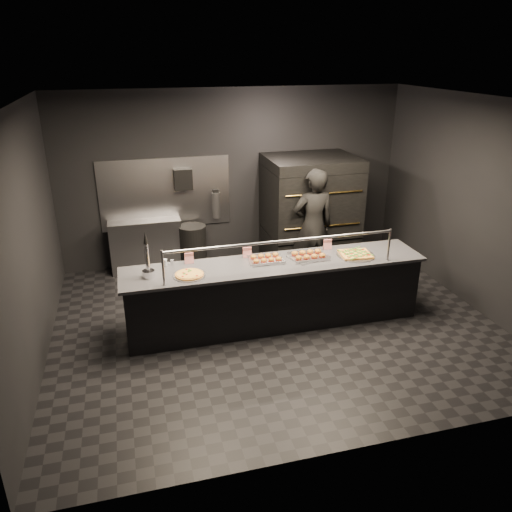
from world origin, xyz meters
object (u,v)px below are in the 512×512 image
object	(u,v)px
service_counter	(275,293)
round_pizza	(189,275)
worker	(313,226)
prep_shelf	(146,246)
square_pizza	(355,254)
pizza_oven	(310,211)
slider_tray_b	(308,255)
towel_dispenser	(183,179)
trash_bin	(193,247)
fire_extinguisher	(216,205)
slider_tray_a	(266,259)
beer_tap	(148,265)

from	to	relation	value
service_counter	round_pizza	bearing A→B (deg)	-174.19
service_counter	worker	distance (m)	1.64
prep_shelf	square_pizza	xyz separation A→B (m)	(2.75, -2.37, 0.49)
pizza_oven	worker	bearing A→B (deg)	-106.34
pizza_oven	round_pizza	world-z (taller)	pizza_oven
round_pizza	slider_tray_b	size ratio (longest dim) A/B	0.72
towel_dispenser	trash_bin	xyz separation A→B (m)	(0.08, -0.20, -1.16)
fire_extinguisher	worker	size ratio (longest dim) A/B	0.27
pizza_oven	prep_shelf	world-z (taller)	pizza_oven
slider_tray_b	worker	xyz separation A→B (m)	(0.51, 1.15, -0.01)
square_pizza	trash_bin	world-z (taller)	square_pizza
service_counter	slider_tray_a	distance (m)	0.50
prep_shelf	fire_extinguisher	distance (m)	1.39
square_pizza	fire_extinguisher	bearing A→B (deg)	121.46
fire_extinguisher	towel_dispenser	bearing A→B (deg)	-178.96
towel_dispenser	fire_extinguisher	distance (m)	0.74
round_pizza	trash_bin	xyz separation A→B (m)	(0.35, 2.31, -0.55)
slider_tray_a	trash_bin	xyz separation A→B (m)	(-0.72, 2.09, -0.56)
service_counter	square_pizza	size ratio (longest dim) A/B	7.83
service_counter	beer_tap	distance (m)	1.78
slider_tray_b	trash_bin	xyz separation A→B (m)	(-1.31, 2.13, -0.56)
round_pizza	worker	size ratio (longest dim) A/B	0.22
pizza_oven	slider_tray_a	size ratio (longest dim) A/B	3.78
beer_tap	slider_tray_a	world-z (taller)	beer_tap
square_pizza	worker	xyz separation A→B (m)	(-0.15, 1.26, 0.00)
slider_tray_a	trash_bin	size ratio (longest dim) A/B	0.65
service_counter	prep_shelf	size ratio (longest dim) A/B	3.42
fire_extinguisher	worker	xyz separation A→B (m)	(1.35, -1.19, -0.12)
prep_shelf	worker	distance (m)	2.87
slider_tray_b	worker	bearing A→B (deg)	66.37
fire_extinguisher	square_pizza	bearing A→B (deg)	-58.54
fire_extinguisher	worker	world-z (taller)	worker
slider_tray_a	worker	bearing A→B (deg)	45.38
trash_bin	beer_tap	bearing A→B (deg)	-111.03
beer_tap	slider_tray_b	size ratio (longest dim) A/B	1.04
slider_tray_b	prep_shelf	bearing A→B (deg)	132.79
pizza_oven	square_pizza	distance (m)	1.95
square_pizza	worker	size ratio (longest dim) A/B	0.28
round_pizza	square_pizza	distance (m)	2.32
slider_tray_a	square_pizza	distance (m)	1.26
slider_tray_a	square_pizza	size ratio (longest dim) A/B	0.96
fire_extinguisher	round_pizza	distance (m)	2.65
service_counter	slider_tray_b	distance (m)	0.70
towel_dispenser	square_pizza	bearing A→B (deg)	-49.97
fire_extinguisher	pizza_oven	bearing A→B (deg)	-17.89
service_counter	beer_tap	bearing A→B (deg)	-179.07
prep_shelf	towel_dispenser	bearing A→B (deg)	5.71
beer_tap	square_pizza	xyz separation A→B (m)	(2.81, -0.02, -0.15)
trash_bin	fire_extinguisher	bearing A→B (deg)	24.33
round_pizza	trash_bin	bearing A→B (deg)	81.28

